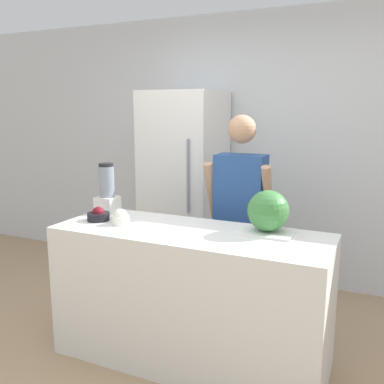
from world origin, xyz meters
TOP-DOWN VIEW (x-y plane):
  - wall_back at (0.00, 1.99)m, footprint 8.00×0.06m
  - counter_island at (0.00, 0.33)m, footprint 1.81×0.66m
  - refrigerator at (-0.65, 1.60)m, footprint 0.69×0.71m
  - person at (0.13, 0.98)m, footprint 0.52×0.26m
  - cutting_board at (0.46, 0.48)m, footprint 0.37×0.26m
  - watermelon at (0.47, 0.49)m, footprint 0.26×0.26m
  - bowl_cherries at (-0.70, 0.30)m, footprint 0.16×0.16m
  - bowl_cream at (-0.50, 0.27)m, footprint 0.12×0.12m
  - blender at (-0.79, 0.53)m, footprint 0.15×0.15m

SIDE VIEW (x-z plane):
  - counter_island at x=0.00m, z-range 0.00..0.92m
  - person at x=0.13m, z-range 0.03..1.68m
  - cutting_board at x=0.46m, z-range 0.92..0.93m
  - refrigerator at x=-0.65m, z-range 0.00..1.86m
  - bowl_cherries at x=-0.70m, z-range 0.90..1.00m
  - bowl_cream at x=-0.50m, z-range 0.91..1.02m
  - watermelon at x=0.47m, z-range 0.93..1.19m
  - blender at x=-0.79m, z-range 0.89..1.27m
  - wall_back at x=0.00m, z-range 0.00..2.60m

